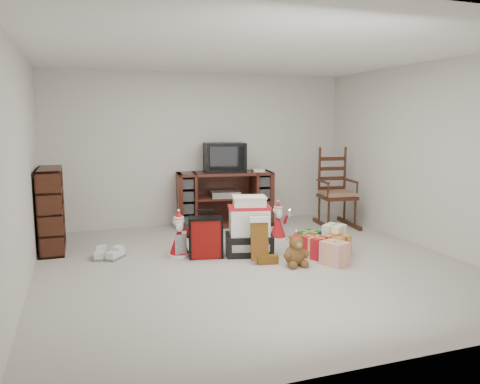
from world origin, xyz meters
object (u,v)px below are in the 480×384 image
object	(u,v)px
teddy_bear	(295,252)
mrs_claus_figurine	(179,239)
bookshelf	(51,211)
gift_pile	(249,230)
red_suitcase	(206,237)
crt_television	(225,158)
tv_stand	(225,199)
santa_figurine	(278,225)
gift_cluster	(323,246)
rocking_chair	(335,198)
sneaker_pair	(108,255)

from	to	relation	value
teddy_bear	mrs_claus_figurine	bearing A→B (deg)	145.10
bookshelf	mrs_claus_figurine	bearing A→B (deg)	-28.64
bookshelf	gift_pile	bearing A→B (deg)	-23.60
red_suitcase	crt_television	distance (m)	2.07
tv_stand	santa_figurine	size ratio (longest dim) A/B	2.83
red_suitcase	teddy_bear	distance (m)	1.15
red_suitcase	crt_television	bearing A→B (deg)	76.68
tv_stand	gift_pile	world-z (taller)	tv_stand
bookshelf	gift_cluster	distance (m)	3.61
tv_stand	bookshelf	size ratio (longest dim) A/B	1.46
rocking_chair	gift_cluster	world-z (taller)	rocking_chair
gift_pile	gift_cluster	size ratio (longest dim) A/B	0.84
bookshelf	red_suitcase	world-z (taller)	bookshelf
santa_figurine	crt_television	distance (m)	1.53
red_suitcase	santa_figurine	xyz separation A→B (m)	(1.24, 0.56, -0.05)
bookshelf	teddy_bear	size ratio (longest dim) A/B	2.92
crt_television	bookshelf	bearing A→B (deg)	-158.29
sneaker_pair	mrs_claus_figurine	bearing A→B (deg)	11.21
crt_television	santa_figurine	bearing A→B (deg)	-61.29
gift_pile	rocking_chair	bearing A→B (deg)	44.61
red_suitcase	gift_pile	bearing A→B (deg)	7.57
gift_cluster	rocking_chair	bearing A→B (deg)	55.13
tv_stand	gift_pile	size ratio (longest dim) A/B	2.16
sneaker_pair	gift_cluster	world-z (taller)	gift_cluster
rocking_chair	gift_pile	distance (m)	2.26
santa_figurine	mrs_claus_figurine	world-z (taller)	mrs_claus_figurine
teddy_bear	bookshelf	bearing A→B (deg)	148.48
rocking_chair	red_suitcase	xyz separation A→B (m)	(-2.51, -1.12, -0.19)
mrs_claus_figurine	crt_television	distance (m)	2.08
rocking_chair	red_suitcase	bearing A→B (deg)	-148.52
gift_cluster	mrs_claus_figurine	bearing A→B (deg)	161.39
sneaker_pair	crt_television	bearing A→B (deg)	57.38
gift_pile	mrs_claus_figurine	world-z (taller)	gift_pile
sneaker_pair	rocking_chair	bearing A→B (deg)	34.53
tv_stand	teddy_bear	world-z (taller)	tv_stand
mrs_claus_figurine	sneaker_pair	xyz separation A→B (m)	(-0.87, 0.18, -0.18)
tv_stand	gift_cluster	size ratio (longest dim) A/B	1.82
gift_pile	mrs_claus_figurine	size ratio (longest dim) A/B	1.25
mrs_claus_figurine	teddy_bear	bearing A→B (deg)	-34.90
gift_cluster	sneaker_pair	bearing A→B (deg)	163.67
tv_stand	mrs_claus_figurine	xyz separation A→B (m)	(-1.09, -1.55, -0.22)
mrs_claus_figurine	rocking_chair	bearing A→B (deg)	18.55
teddy_bear	santa_figurine	distance (m)	1.28
santa_figurine	gift_cluster	xyz separation A→B (m)	(0.20, -0.98, -0.08)
gift_pile	crt_television	xyz separation A→B (m)	(0.21, 1.75, 0.80)
tv_stand	red_suitcase	xyz separation A→B (m)	(-0.79, -1.72, -0.18)
tv_stand	gift_pile	xyz separation A→B (m)	(-0.22, -1.76, -0.12)
teddy_bear	rocking_chair	bearing A→B (deg)	48.55
rocking_chair	mrs_claus_figurine	world-z (taller)	rocking_chair
santa_figurine	gift_cluster	size ratio (longest dim) A/B	0.64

